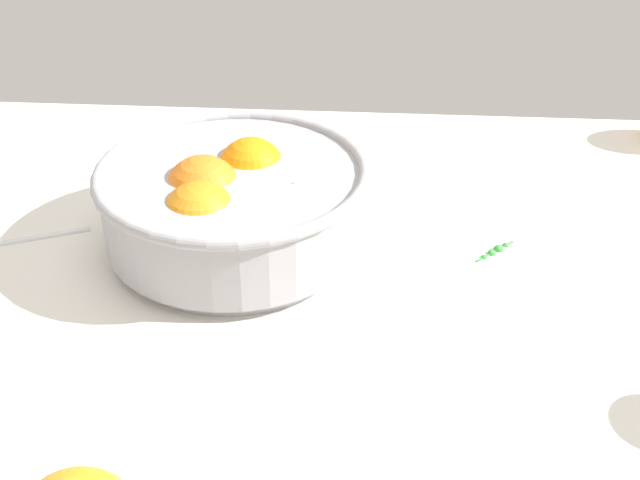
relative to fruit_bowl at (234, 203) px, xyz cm
name	(u,v)px	position (x,y,z in cm)	size (l,w,h in cm)	color
ground_plane	(334,325)	(10.02, -9.67, -6.43)	(147.68, 84.85, 3.00)	silver
fruit_bowl	(234,203)	(0.00, 0.00, 0.00)	(25.83, 25.83, 9.85)	#99999E
herb_sprig_0	(496,249)	(25.12, 0.94, -4.66)	(4.07, 3.98, 1.00)	green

